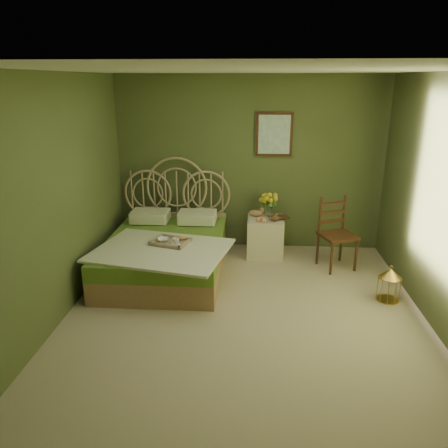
# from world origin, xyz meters

# --- Properties ---
(floor) EXTENTS (4.50, 4.50, 0.00)m
(floor) POSITION_xyz_m (0.00, 0.00, 0.00)
(floor) COLOR tan
(floor) RESTS_ON ground
(ceiling) EXTENTS (4.50, 4.50, 0.00)m
(ceiling) POSITION_xyz_m (0.00, 0.00, 2.60)
(ceiling) COLOR silver
(ceiling) RESTS_ON wall_back
(wall_back) EXTENTS (4.00, 0.00, 4.00)m
(wall_back) POSITION_xyz_m (0.00, 2.25, 1.30)
(wall_back) COLOR #535D31
(wall_back) RESTS_ON floor
(wall_left) EXTENTS (0.00, 4.50, 4.50)m
(wall_left) POSITION_xyz_m (-2.00, 0.00, 1.30)
(wall_left) COLOR #535D31
(wall_left) RESTS_ON floor
(wall_right) EXTENTS (0.00, 4.50, 4.50)m
(wall_right) POSITION_xyz_m (2.00, 0.00, 1.30)
(wall_right) COLOR #535D31
(wall_right) RESTS_ON floor
(wall_art) EXTENTS (0.54, 0.04, 0.64)m
(wall_art) POSITION_xyz_m (0.35, 2.22, 1.75)
(wall_art) COLOR #33160E
(wall_art) RESTS_ON wall_back
(bed) EXTENTS (1.79, 2.26, 1.40)m
(bed) POSITION_xyz_m (-1.10, 1.16, 0.31)
(bed) COLOR tan
(bed) RESTS_ON floor
(nightstand) EXTENTS (0.52, 0.52, 1.01)m
(nightstand) POSITION_xyz_m (0.26, 1.85, 0.36)
(nightstand) COLOR beige
(nightstand) RESTS_ON floor
(chair) EXTENTS (0.57, 0.57, 0.99)m
(chair) POSITION_xyz_m (1.24, 1.53, 0.55)
(chair) COLOR #33160E
(chair) RESTS_ON floor
(birdcage) EXTENTS (0.27, 0.27, 0.40)m
(birdcage) POSITION_xyz_m (1.70, 0.52, 0.20)
(birdcage) COLOR gold
(birdcage) RESTS_ON floor
(book_lower) EXTENTS (0.23, 0.25, 0.02)m
(book_lower) POSITION_xyz_m (0.43, 1.86, 0.59)
(book_lower) COLOR #381E0F
(book_lower) RESTS_ON nightstand
(book_upper) EXTENTS (0.18, 0.22, 0.02)m
(book_upper) POSITION_xyz_m (0.43, 1.86, 0.61)
(book_upper) COLOR #472819
(book_upper) RESTS_ON nightstand
(cereal_bowl) EXTENTS (0.16, 0.16, 0.04)m
(cereal_bowl) POSITION_xyz_m (-1.07, 0.90, 0.56)
(cereal_bowl) COLOR white
(cereal_bowl) RESTS_ON bed
(coffee_cup) EXTENTS (0.10, 0.10, 0.08)m
(coffee_cup) POSITION_xyz_m (-0.89, 0.79, 0.58)
(coffee_cup) COLOR white
(coffee_cup) RESTS_ON bed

